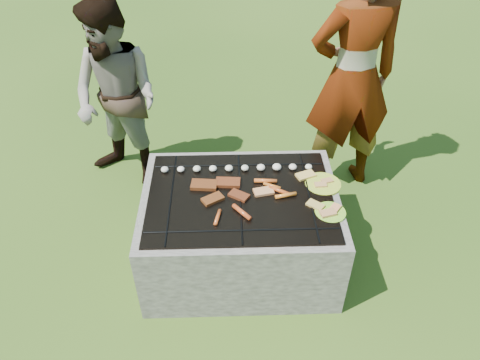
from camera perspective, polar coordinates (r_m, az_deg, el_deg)
The scene contains 10 objects.
lawn at distance 3.49m, azimuth 0.03°, elevation -9.45°, with size 60.00×60.00×0.00m, color #244411.
fire_pit at distance 3.28m, azimuth 0.03°, elevation -6.21°, with size 1.30×1.00×0.62m.
mushrooms at distance 3.24m, azimuth -0.06°, elevation 1.49°, with size 1.05×0.06×0.04m.
pork_slabs at distance 3.09m, azimuth -2.67°, elevation -1.00°, with size 0.39×0.28×0.03m.
sausages at distance 3.02m, azimuth 2.56°, elevation -2.05°, with size 0.54×0.43×0.03m.
bread_on_grate at distance 3.11m, azimuth 6.33°, elevation -0.97°, with size 0.45×0.42×0.02m.
plate_far at distance 3.19m, azimuth 10.08°, elevation -0.48°, with size 0.32×0.32×0.03m.
plate_near at distance 2.99m, azimuth 10.95°, elevation -3.86°, with size 0.20×0.20×0.03m.
cook at distance 3.71m, azimuth 13.57°, elevation 12.02°, with size 0.71×0.47×1.96m, color #A89A8C.
bystander at distance 3.86m, azimuth -14.75°, elevation 9.49°, with size 0.76×0.59×1.56m, color gray.
Camera 1 is at (-0.07, -2.29, 2.63)m, focal length 35.00 mm.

